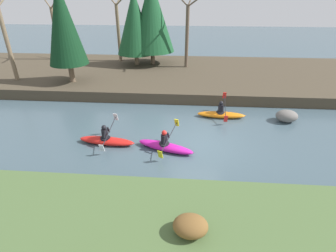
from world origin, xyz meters
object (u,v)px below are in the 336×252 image
Objects in this scene: kayaker_trailing at (107,140)px; kayaker_middle at (166,146)px; boulder_midstream at (287,116)px; kayaker_lead at (222,114)px.

kayaker_middle is at bearing -0.45° from kayaker_trailing.
kayaker_trailing is at bearing -167.77° from kayaker_middle.
boulder_midstream is (6.46, 3.43, 0.11)m from kayaker_middle.
kayaker_lead and kayaker_trailing have the same top height.
boulder_midstream is (9.30, 3.12, 0.11)m from kayaker_trailing.
kayaker_middle is 7.32m from boulder_midstream.
kayaker_middle is (-2.91, -3.68, 0.00)m from kayaker_lead.
kayaker_lead is at bearing 176.02° from boulder_midstream.
kayaker_middle and kayaker_trailing have the same top height.
boulder_midstream is at bearing 46.56° from kayaker_middle.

